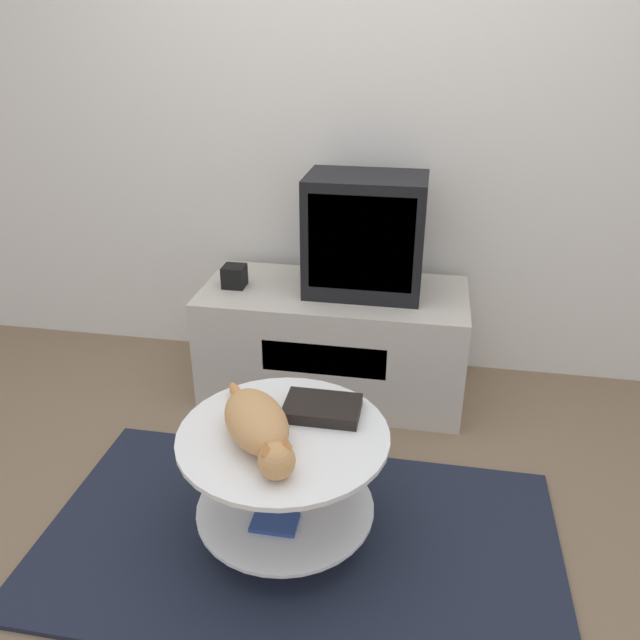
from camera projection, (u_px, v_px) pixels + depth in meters
The scene contains 9 objects.
ground_plane at pixel (299, 542), 2.25m from camera, with size 12.00×12.00×0.00m, color #7F664C.
wall_back at pixel (358, 114), 2.96m from camera, with size 8.00×0.05×2.60m.
rug at pixel (299, 540), 2.25m from camera, with size 1.85×1.03×0.02m.
tv_stand at pixel (334, 341), 3.08m from camera, with size 1.26×0.59×0.55m.
tv at pixel (365, 235), 2.84m from camera, with size 0.53×0.36×0.55m.
speaker at pixel (234, 276), 2.98m from camera, with size 0.10×0.10×0.10m.
coffee_table at pixel (285, 470), 2.14m from camera, with size 0.71×0.71×0.45m.
dvd_box at pixel (322, 408), 2.16m from camera, with size 0.26×0.18×0.04m.
cat at pixel (258, 425), 1.99m from camera, with size 0.36×0.50×0.14m.
Camera 1 is at (0.37, -1.64, 1.70)m, focal length 35.00 mm.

